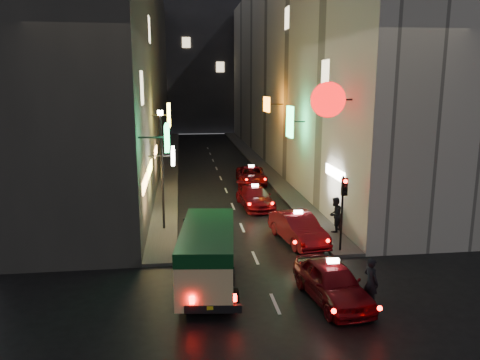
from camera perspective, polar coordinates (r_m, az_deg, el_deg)
name	(u,v)px	position (r m, az deg, el deg)	size (l,w,h in m)	color
building_left	(126,68)	(45.44, -13.69, 13.07)	(7.44, 52.00, 18.00)	#363431
building_right	(296,69)	(46.56, 6.83, 13.28)	(8.03, 52.00, 18.00)	#BDB6AE
building_far	(199,61)	(77.31, -5.06, 14.20)	(30.00, 10.00, 22.00)	#323237
sidewalk_left	(170,163)	(45.84, -8.49, 2.05)	(1.50, 52.00, 0.15)	#4A4745
sidewalk_right	(257,161)	(46.43, 2.06, 2.30)	(1.50, 52.00, 0.15)	#4A4745
minibus	(208,250)	(18.03, -3.95, -8.51)	(2.56, 5.77, 2.40)	beige
taxi_near	(332,279)	(17.51, 11.18, -11.74)	(2.83, 5.51, 1.85)	#61080F
taxi_second	(298,226)	(23.29, 7.08, -5.55)	(3.07, 5.63, 1.87)	#61080F
taxi_third	(255,195)	(29.53, 1.84, -1.88)	(2.33, 4.97, 1.71)	#61080F
taxi_far	(251,174)	(36.32, 1.38, 0.74)	(2.30, 4.99, 1.72)	#61080F
pedestrian_crossing	(371,279)	(17.38, 15.69, -11.54)	(0.66, 0.43, 2.02)	black
pedestrian_sidewalk	(335,212)	(24.68, 11.50, -3.87)	(0.79, 0.49, 2.09)	black
traffic_light	(343,198)	(21.54, 12.50, -2.11)	(0.26, 0.43, 3.50)	black
lamp_post	(162,162)	(24.53, -9.50, 2.18)	(0.28, 0.28, 6.22)	black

